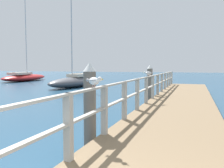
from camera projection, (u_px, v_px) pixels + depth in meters
name	position (u px, v px, depth m)	size (l,w,h in m)	color
pier_deck	(181.00, 105.00, 10.63)	(2.70, 20.18, 0.46)	#846B4C
pier_railing	(153.00, 84.00, 10.98)	(0.12, 18.70, 1.07)	#B2ADA3
dock_piling_near	(90.00, 107.00, 5.36)	(0.29, 0.29, 2.03)	#6B6056
dock_piling_far	(150.00, 84.00, 12.36)	(0.29, 0.29, 2.03)	#6B6056
seagull_foreground	(94.00, 81.00, 4.59)	(0.44, 0.27, 0.21)	white
seagull_background	(148.00, 73.00, 9.90)	(0.38, 0.36, 0.21)	white
boat_0	(25.00, 77.00, 31.83)	(3.81, 9.10, 11.16)	red
boat_1	(75.00, 81.00, 22.56)	(2.77, 7.53, 9.82)	#4C4C51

